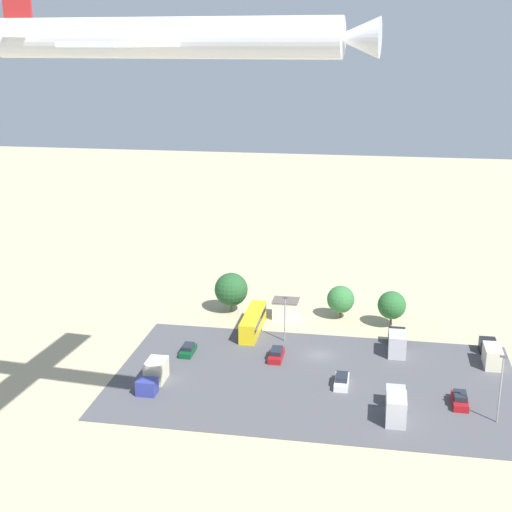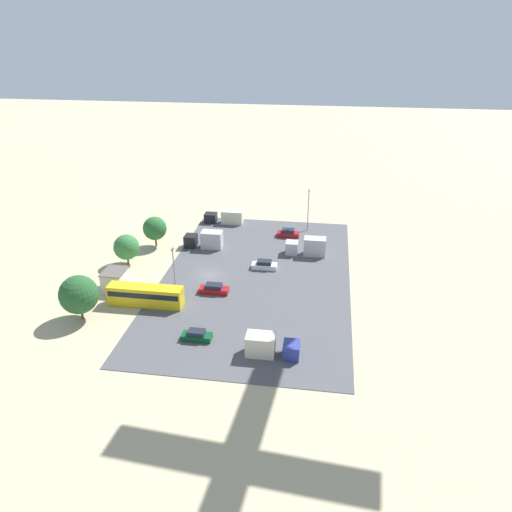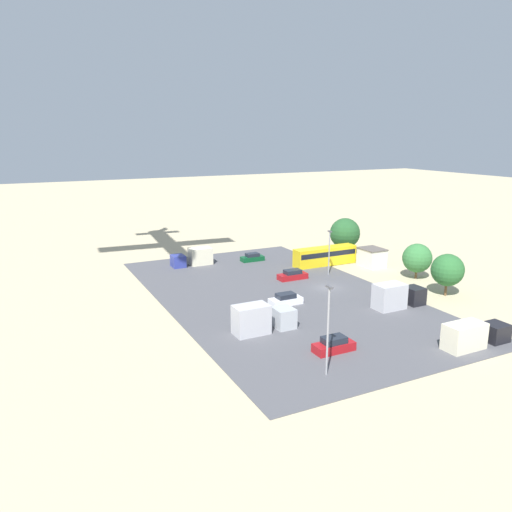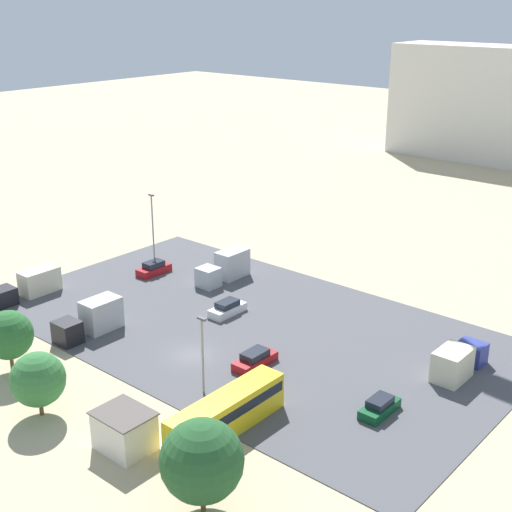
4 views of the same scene
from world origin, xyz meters
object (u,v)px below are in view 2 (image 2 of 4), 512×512
object	(u,v)px
parked_truck_1	(269,346)
parked_truck_3	(226,217)
shed_building	(115,280)
parked_truck_0	(308,247)
parked_truck_2	(206,240)
parked_car_0	(214,289)
parked_car_1	(288,233)
bus	(146,295)
parked_car_2	(197,336)
parked_car_3	(264,265)

from	to	relation	value
parked_truck_1	parked_truck_3	distance (m)	49.03
shed_building	parked_truck_0	xyz separation A→B (m)	(-18.04, 31.02, 0.03)
parked_truck_2	parked_car_0	bearing A→B (deg)	-162.26
shed_building	parked_truck_3	size ratio (longest dim) A/B	0.52
parked_car_1	parked_truck_0	bearing A→B (deg)	-151.07
parked_truck_2	parked_truck_3	size ratio (longest dim) A/B	0.88
bus	parked_truck_1	distance (m)	23.09
parked_truck_1	parked_car_1	bearing A→B (deg)	-178.37
parked_truck_1	parked_truck_3	world-z (taller)	parked_truck_1
parked_car_0	parked_car_2	bearing A→B (deg)	-177.48
parked_truck_3	parked_truck_1	bearing A→B (deg)	-161.68
parked_car_3	parked_car_0	bearing A→B (deg)	-34.89
parked_truck_0	parked_truck_3	distance (m)	23.43
parked_car_3	parked_car_1	bearing A→B (deg)	169.36
shed_building	parked_truck_1	world-z (taller)	shed_building
parked_car_2	bus	bearing A→B (deg)	-128.26
parked_truck_0	parked_car_2	bearing A→B (deg)	155.62
parked_car_0	parked_truck_0	distance (m)	22.46
bus	parked_car_3	size ratio (longest dim) A/B	2.60
shed_building	parked_truck_3	world-z (taller)	shed_building
parked_car_1	parked_car_3	size ratio (longest dim) A/B	1.00
bus	parked_truck_2	world-z (taller)	parked_truck_2
shed_building	parked_truck_0	bearing A→B (deg)	120.18
parked_car_3	parked_truck_2	distance (m)	14.76
parked_truck_1	shed_building	bearing A→B (deg)	-117.75
parked_car_1	parked_truck_3	world-z (taller)	parked_truck_3
parked_truck_0	parked_truck_3	size ratio (longest dim) A/B	0.89
parked_truck_3	parked_car_1	bearing A→B (deg)	-111.90
bus	parked_car_1	xyz separation A→B (m)	(-30.70, 19.59, -1.02)
parked_car_2	parked_truck_2	size ratio (longest dim) A/B	0.56
parked_car_3	parked_truck_2	bearing A→B (deg)	-120.97
parked_car_2	parked_car_3	size ratio (longest dim) A/B	0.92
parked_truck_1	parked_truck_3	bearing A→B (deg)	-161.68
parked_car_2	parked_truck_2	bearing A→B (deg)	-168.65
parked_car_1	parked_car_3	xyz separation A→B (m)	(15.39, -2.89, -0.04)
parked_truck_0	parked_truck_2	world-z (taller)	parked_truck_0
parked_car_3	parked_truck_1	size ratio (longest dim) A/B	0.64
parked_truck_0	parked_truck_1	bearing A→B (deg)	174.06
parked_car_2	parked_truck_0	bearing A→B (deg)	155.62
parked_car_0	bus	bearing A→B (deg)	118.56
parked_car_0	parked_truck_0	size ratio (longest dim) A/B	0.63
parked_car_0	parked_truck_3	world-z (taller)	parked_truck_3
parked_truck_0	parked_truck_2	size ratio (longest dim) A/B	1.01
bus	parked_car_0	world-z (taller)	bus
parked_car_1	parked_car_0	bearing A→B (deg)	158.75
parked_truck_0	bus	bearing A→B (deg)	132.93
bus	parked_car_2	world-z (taller)	bus
parked_truck_3	parked_car_0	bearing A→B (deg)	-172.03
shed_building	parked_car_0	bearing A→B (deg)	92.98
parked_car_1	parked_car_2	distance (m)	39.91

